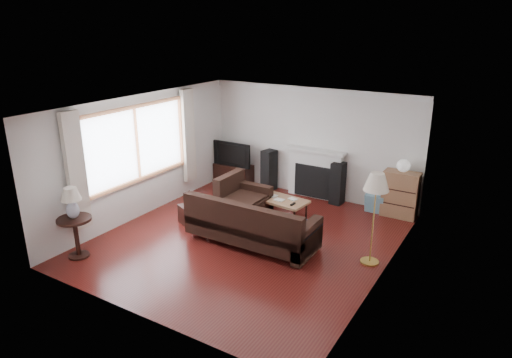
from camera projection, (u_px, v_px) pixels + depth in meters
The scene contains 17 objects.
room at pixel (247, 176), 8.09m from camera, with size 5.10×5.60×2.54m.
window at pixel (137, 144), 9.03m from camera, with size 0.12×2.74×1.54m, color #935736.
curtain_near at pixel (76, 172), 7.83m from camera, with size 0.10×0.35×2.10m, color silver.
curtain_far at pixel (189, 136), 10.29m from camera, with size 0.10×0.35×2.10m, color silver.
fireplace at pixel (315, 173), 10.38m from camera, with size 1.40×0.26×1.15m, color white.
tv_stand at pixel (234, 174), 11.42m from camera, with size 0.96×0.43×0.48m, color black.
television at pixel (235, 153), 11.23m from camera, with size 1.04×0.14×0.60m, color black.
speaker_left at pixel (269, 170), 10.88m from camera, with size 0.27×0.33×0.98m, color black.
speaker_right at pixel (338, 183), 10.05m from camera, with size 0.26×0.31×0.94m, color black.
bookshelf at pixel (400, 194), 9.35m from camera, with size 0.71×0.34×0.97m, color #8D6041.
globe_lamp at pixel (403, 166), 9.15m from camera, with size 0.26×0.26×0.26m, color white.
sectional_sofa at pixel (252, 223), 8.20m from camera, with size 2.58×1.88×0.83m, color black.
coffee_table at pixel (281, 208), 9.36m from camera, with size 1.08×0.59×0.42m, color #9C6E4A.
footstool at pixel (193, 214), 9.13m from camera, with size 0.45×0.45×0.38m, color black.
floor_lamp at pixel (373, 219), 7.42m from camera, with size 0.41×0.41×1.59m, color #BA9640.
side_table at pixel (77, 237), 7.77m from camera, with size 0.57×0.57×0.72m, color black.
table_lamp at pixel (72, 203), 7.56m from camera, with size 0.33×0.33×0.54m, color silver.
Camera 1 is at (4.10, -6.48, 3.83)m, focal length 32.00 mm.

